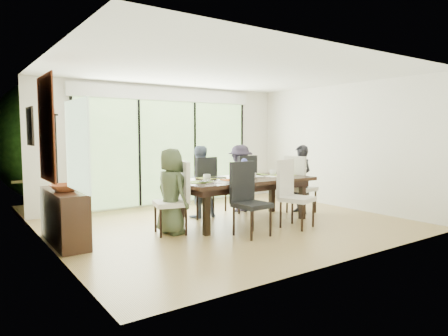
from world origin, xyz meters
TOP-DOWN VIEW (x-y plane):
  - floor at (0.00, 0.00)m, footprint 6.00×5.00m
  - ceiling at (0.00, 0.00)m, footprint 6.00×5.00m
  - wall_back at (0.00, 2.51)m, footprint 6.00×0.02m
  - wall_front at (0.00, -2.51)m, footprint 6.00×0.02m
  - wall_left at (-3.01, 0.00)m, footprint 0.02×5.00m
  - wall_right at (3.01, 0.00)m, footprint 0.02×5.00m
  - glass_doors at (0.00, 2.47)m, footprint 4.20×0.02m
  - blinds_header at (0.00, 2.46)m, footprint 4.40×0.06m
  - mullion_a at (-2.10, 2.46)m, footprint 0.05×0.04m
  - mullion_b at (-0.70, 2.46)m, footprint 0.05×0.04m
  - mullion_c at (0.70, 2.46)m, footprint 0.05×0.04m
  - mullion_d at (2.10, 2.46)m, footprint 0.05×0.04m
  - side_window at (-2.97, -1.20)m, footprint 0.02×0.90m
  - deck at (0.00, 3.40)m, footprint 6.00×1.80m
  - rail_top at (0.00, 4.20)m, footprint 6.00×0.08m
  - foliage_left at (-1.80, 5.20)m, footprint 3.20×3.20m
  - foliage_mid at (0.40, 5.80)m, footprint 4.00×4.00m
  - foliage_right at (2.20, 5.00)m, footprint 2.80×2.80m
  - foliage_far at (-0.60, 6.50)m, footprint 3.60×3.60m
  - table_top at (0.29, 0.04)m, footprint 2.59×1.19m
  - table_apron at (0.29, 0.04)m, footprint 2.38×0.97m
  - table_leg_fl at (-0.79, -0.39)m, footprint 0.10×0.10m
  - table_leg_fr at (1.37, -0.39)m, footprint 0.10×0.10m
  - table_leg_bl at (-0.79, 0.47)m, footprint 0.10×0.10m
  - table_leg_br at (1.37, 0.47)m, footprint 0.10×0.10m
  - chair_left_end at (-1.21, 0.04)m, footprint 0.60×0.60m
  - chair_right_end at (1.79, 0.04)m, footprint 0.57×0.57m
  - chair_far_left at (-0.16, 0.89)m, footprint 0.57×0.57m
  - chair_far_right at (0.84, 0.89)m, footprint 0.55×0.55m
  - chair_near_left at (-0.21, -0.83)m, footprint 0.53×0.53m
  - chair_near_right at (0.79, -0.83)m, footprint 0.62×0.62m
  - person_left_end at (-1.19, 0.04)m, footprint 0.49×0.70m
  - person_right_end at (1.77, 0.04)m, footprint 0.47×0.69m
  - person_far_left at (-0.16, 0.87)m, footprint 0.70×0.49m
  - person_far_right at (0.84, 0.87)m, footprint 0.70×0.49m
  - placemat_left at (-0.66, 0.04)m, footprint 0.48×0.35m
  - placemat_right at (1.24, 0.04)m, footprint 0.48×0.35m
  - placemat_far_l at (-0.16, 0.44)m, footprint 0.48×0.35m
  - placemat_far_r at (0.84, 0.44)m, footprint 0.48×0.35m
  - placemat_paper at (-0.26, -0.26)m, footprint 0.48×0.35m
  - tablet_far_l at (-0.06, 0.39)m, footprint 0.28×0.19m
  - tablet_far_r at (0.79, 0.39)m, footprint 0.26×0.18m
  - papers at (0.99, -0.01)m, footprint 0.32×0.24m
  - platter_base at (-0.26, -0.26)m, footprint 0.28×0.28m
  - platter_snacks at (-0.26, -0.26)m, footprint 0.22×0.22m
  - vase at (0.34, 0.09)m, footprint 0.09×0.09m
  - hyacinth_stems at (0.34, 0.09)m, footprint 0.04×0.04m
  - hyacinth_blooms at (0.34, 0.09)m, footprint 0.12×0.12m
  - laptop at (-0.56, -0.06)m, footprint 0.42×0.40m
  - cup_a at (-0.41, 0.19)m, footprint 0.19×0.19m
  - cup_b at (0.44, -0.06)m, footprint 0.15×0.15m
  - cup_c at (1.09, 0.14)m, footprint 0.14×0.14m
  - book at (0.54, 0.09)m, footprint 0.20×0.26m
  - sideboard at (-2.76, 0.43)m, footprint 0.40×1.41m
  - bowl at (-2.76, 0.33)m, footprint 0.42×0.42m
  - candlestick_base at (-2.76, 0.78)m, footprint 0.09×0.09m
  - candlestick_shaft at (-2.76, 0.78)m, footprint 0.02×0.02m
  - candlestick_pan at (-2.76, 0.78)m, footprint 0.09×0.09m
  - candle at (-2.76, 0.78)m, footprint 0.03×0.03m
  - tapestry at (-2.97, 0.40)m, footprint 0.02×1.00m
  - art_frame at (-2.97, 1.70)m, footprint 0.03×0.55m
  - art_canvas at (-2.95, 1.70)m, footprint 0.01×0.45m

SIDE VIEW (x-z plane):
  - deck at x=0.00m, z-range -0.10..0.00m
  - floor at x=0.00m, z-range -0.01..0.00m
  - table_leg_fl at x=-0.79m, z-range 0.00..0.75m
  - table_leg_fr at x=1.37m, z-range 0.00..0.75m
  - table_leg_bl at x=-0.79m, z-range 0.00..0.75m
  - table_leg_br at x=1.37m, z-range 0.00..0.75m
  - sideboard at x=-2.76m, z-range 0.00..0.79m
  - rail_top at x=0.00m, z-range 0.52..0.58m
  - chair_left_end at x=-1.21m, z-range 0.00..1.19m
  - chair_right_end at x=1.79m, z-range 0.00..1.19m
  - chair_far_left at x=-0.16m, z-range 0.00..1.19m
  - chair_far_right at x=0.84m, z-range 0.00..1.19m
  - chair_near_left at x=-0.21m, z-range 0.00..1.19m
  - chair_near_right at x=0.79m, z-range 0.00..1.19m
  - table_apron at x=0.29m, z-range 0.63..0.73m
  - person_left_end at x=-1.19m, z-range 0.00..1.39m
  - person_right_end at x=1.77m, z-range 0.00..1.39m
  - person_far_left at x=-0.16m, z-range 0.00..1.39m
  - person_far_right at x=0.84m, z-range 0.00..1.39m
  - table_top at x=0.29m, z-range 0.75..0.81m
  - candlestick_base at x=-2.76m, z-range 0.79..0.83m
  - papers at x=0.99m, z-range 0.81..0.81m
  - placemat_left at x=-0.66m, z-range 0.81..0.82m
  - placemat_right at x=1.24m, z-range 0.81..0.82m
  - placemat_far_l at x=-0.16m, z-range 0.81..0.82m
  - placemat_far_r at x=0.84m, z-range 0.81..0.82m
  - placemat_paper at x=-0.26m, z-range 0.81..0.82m
  - book at x=0.54m, z-range 0.81..0.83m
  - tablet_far_r at x=0.79m, z-range 0.82..0.83m
  - tablet_far_l at x=-0.06m, z-range 0.82..0.83m
  - laptop at x=-0.56m, z-range 0.81..0.84m
  - platter_base at x=-0.26m, z-range 0.82..0.84m
  - bowl at x=-2.76m, z-range 0.79..0.90m
  - platter_snacks at x=-0.26m, z-range 0.84..0.86m
  - cup_b at x=0.44m, z-range 0.81..0.91m
  - cup_a at x=-0.41m, z-range 0.81..0.91m
  - cup_c at x=1.09m, z-range 0.81..0.91m
  - vase at x=0.34m, z-range 0.81..0.94m
  - hyacinth_stems at x=0.34m, z-range 0.92..1.09m
  - hyacinth_blooms at x=0.34m, z-range 1.05..1.17m
  - glass_doors at x=0.00m, z-range 0.05..2.35m
  - mullion_a at x=-2.10m, z-range 0.05..2.35m
  - mullion_b at x=-0.70m, z-range 0.05..2.35m
  - mullion_c at x=0.70m, z-range 0.05..2.35m
  - mullion_d at x=2.10m, z-range 0.05..2.35m
  - foliage_right at x=2.20m, z-range -0.14..2.66m
  - wall_back at x=0.00m, z-range 0.00..2.70m
  - wall_front at x=0.00m, z-range 0.00..2.70m
  - wall_left at x=-3.01m, z-range 0.00..2.70m
  - wall_right at x=3.01m, z-range 0.00..2.70m
  - candlestick_shaft at x=-2.76m, z-range 0.82..1.92m
  - foliage_left at x=-1.80m, z-range -0.16..3.04m
  - side_window at x=-2.97m, z-range 1.00..2.00m
  - foliage_far at x=-0.60m, z-range -0.18..3.42m
  - tapestry at x=-2.97m, z-range 0.95..2.45m
  - art_frame at x=-2.97m, z-range 1.42..2.08m
  - art_canvas at x=-2.95m, z-range 1.48..2.02m
  - foliage_mid at x=0.40m, z-range -0.20..3.80m
  - candlestick_pan at x=-2.76m, z-range 1.90..1.93m
  - candle at x=-2.76m, z-range 1.92..2.01m
  - blinds_header at x=0.00m, z-range 2.36..2.64m
  - ceiling at x=0.00m, z-range 2.70..2.71m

